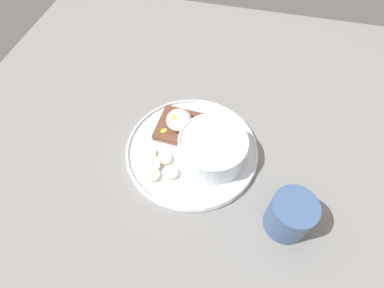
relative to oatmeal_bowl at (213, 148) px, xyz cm
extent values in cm
cube|color=gray|center=(0.77, 4.69, -5.02)|extent=(120.00, 120.00, 2.00)
cylinder|color=white|center=(0.77, 4.69, -3.52)|extent=(29.57, 29.57, 1.00)
torus|color=white|center=(0.77, 4.69, -2.72)|extent=(29.37, 29.37, 0.60)
cylinder|color=white|center=(0.00, 0.00, -0.08)|extent=(14.49, 14.49, 5.88)
torus|color=white|center=(0.00, 0.00, 2.86)|extent=(14.69, 14.69, 0.60)
cylinder|color=beige|center=(0.00, 0.00, -0.71)|extent=(13.09, 13.09, 4.21)
ellipsoid|color=beige|center=(0.00, 0.00, 1.20)|extent=(12.44, 12.44, 1.20)
ellipsoid|color=tan|center=(-0.31, 0.67, 1.61)|extent=(2.25, 1.85, 0.83)
ellipsoid|color=#957249|center=(1.66, 0.14, 1.49)|extent=(1.27, 1.59, 0.60)
ellipsoid|color=tan|center=(0.29, -2.39, 1.61)|extent=(2.31, 2.17, 0.83)
ellipsoid|color=tan|center=(-1.41, 1.84, 1.50)|extent=(1.46, 1.68, 0.61)
ellipsoid|color=olive|center=(-0.06, 0.04, 1.60)|extent=(2.11, 2.20, 0.80)
ellipsoid|color=tan|center=(0.45, -0.34, 1.60)|extent=(1.35, 1.96, 0.80)
ellipsoid|color=tan|center=(2.36, -0.62, 1.57)|extent=(2.09, 1.90, 0.75)
cube|color=brown|center=(5.61, 8.89, -1.58)|extent=(10.47, 10.47, 0.30)
cube|color=brown|center=(5.61, 8.89, -2.25)|extent=(10.26, 10.26, 1.54)
ellipsoid|color=white|center=(5.61, 8.89, 0.29)|extent=(6.02, 5.78, 3.54)
sphere|color=yellow|center=(5.02, 9.55, 1.07)|extent=(2.12, 2.12, 2.12)
ellipsoid|color=yellow|center=(3.07, 11.76, -1.28)|extent=(1.99, 2.03, 0.36)
cylinder|color=beige|center=(-3.55, 9.82, -2.30)|extent=(4.03, 4.08, 1.63)
cylinder|color=#B2AB8A|center=(-3.55, 9.82, -1.68)|extent=(0.72, 0.72, 0.19)
cylinder|color=#F8E4C8|center=(-6.55, 7.46, -2.45)|extent=(3.13, 3.18, 1.22)
cylinder|color=#C1B29C|center=(-6.55, 7.46, -1.92)|extent=(0.56, 0.57, 0.15)
cylinder|color=beige|center=(-7.90, 11.04, -2.47)|extent=(4.06, 4.05, 1.14)
cylinder|color=#B9B294|center=(-7.90, 11.04, -1.96)|extent=(0.73, 0.73, 0.14)
cylinder|color=beige|center=(-5.47, 11.84, -2.20)|extent=(3.81, 3.63, 1.98)
cylinder|color=#BBAE8A|center=(-5.47, 11.84, -1.57)|extent=(0.66, 0.65, 0.25)
cylinder|color=beige|center=(-3.15, 13.22, -2.44)|extent=(4.07, 4.09, 1.40)
cylinder|color=tan|center=(-3.15, 13.22, -2.01)|extent=(0.73, 0.73, 0.22)
cylinder|color=#3F5C8A|center=(-11.40, -16.65, 0.36)|extent=(8.27, 8.27, 8.76)
cylinder|color=#341B17|center=(-11.40, -16.65, 3.69)|extent=(7.03, 7.03, 0.40)
camera|label=1|loc=(-35.21, -3.90, 52.79)|focal=28.00mm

